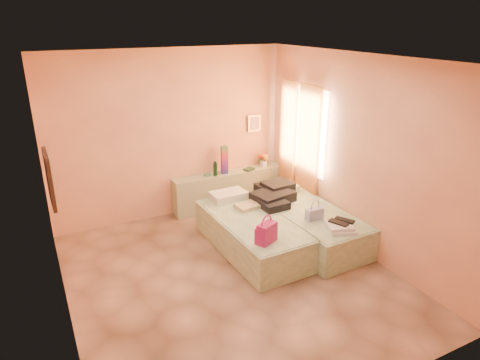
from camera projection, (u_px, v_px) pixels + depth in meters
The scene contains 16 objects.
ground at pixel (231, 277), 5.67m from camera, with size 4.50×4.50×0.00m, color tan.
room_walls at pixel (225, 135), 5.59m from camera, with size 4.02×4.51×2.81m.
headboard_ledge at pixel (229, 189), 7.72m from camera, with size 2.05×0.30×0.65m, color #A1A98A.
bed_left at pixel (252, 234), 6.28m from camera, with size 0.90×2.00×0.50m, color beige.
bed_right at pixel (307, 225), 6.55m from camera, with size 0.90×2.00×0.50m, color beige.
water_bottle at pixel (215, 169), 7.37m from camera, with size 0.07×0.07×0.25m, color #163E25.
rainbow_box at pixel (224, 160), 7.46m from camera, with size 0.11×0.11×0.49m, color #B21567.
small_dish at pixel (207, 175), 7.43m from camera, with size 0.12×0.12×0.03m, color #4C8C60.
green_book at pixel (249, 169), 7.70m from camera, with size 0.19×0.13×0.03m, color #223F28.
flower_vase at pixel (264, 159), 7.86m from camera, with size 0.23×0.23×0.29m, color white.
magenta_handbag at pixel (266, 233), 5.50m from camera, with size 0.29×0.16×0.27m, color #B21567.
khaki_garment at pixel (248, 206), 6.53m from camera, with size 0.34×0.27×0.06m, color tan.
clothes_pile at pixel (276, 195), 6.76m from camera, with size 0.68×0.68×0.20m, color black.
blue_handbag at pixel (315, 214), 6.14m from camera, with size 0.26×0.11×0.17m, color #3D4C93.
towel_stack at pixel (342, 228), 5.80m from camera, with size 0.35×0.30×0.10m, color white.
sandal_pair at pixel (342, 222), 5.84m from camera, with size 0.20×0.27×0.03m, color black.
Camera 1 is at (-2.10, -4.36, 3.23)m, focal length 32.00 mm.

